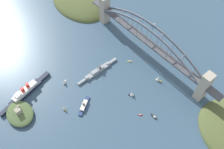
{
  "coord_description": "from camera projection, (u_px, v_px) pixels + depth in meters",
  "views": [
    {
      "loc": [
        -179.18,
        230.82,
        323.83
      ],
      "look_at": [
        0.0,
        79.65,
        8.0
      ],
      "focal_mm": 38.53,
      "sensor_mm": 36.0,
      "label": 1
    }
  ],
  "objects": [
    {
      "name": "small_boat_0",
      "position": [
        132.0,
        94.0,
        375.01
      ],
      "size": [
        9.25,
        8.31,
        9.7
      ],
      "color": "black",
      "rests_on": "ground"
    },
    {
      "name": "seaplane_taxiing_near_bridge",
      "position": [
        153.0,
        25.0,
        473.4
      ],
      "size": [
        8.9,
        9.63,
        5.2
      ],
      "color": "#B7B7B2",
      "rests_on": "ground"
    },
    {
      "name": "naval_cruiser",
      "position": [
        98.0,
        71.0,
        404.56
      ],
      "size": [
        9.36,
        82.64,
        16.79
      ],
      "color": "gray",
      "rests_on": "ground"
    },
    {
      "name": "small_boat_4",
      "position": [
        154.0,
        117.0,
        355.76
      ],
      "size": [
        12.05,
        2.99,
        2.29
      ],
      "color": "black",
      "rests_on": "ground"
    },
    {
      "name": "small_boat_2",
      "position": [
        64.0,
        81.0,
        388.82
      ],
      "size": [
        8.1,
        9.6,
        10.63
      ],
      "color": "silver",
      "rests_on": "ground"
    },
    {
      "name": "small_boat_5",
      "position": [
        140.0,
        115.0,
        357.76
      ],
      "size": [
        5.71,
        5.46,
        2.12
      ],
      "color": "#B2231E",
      "rests_on": "ground"
    },
    {
      "name": "small_boat_1",
      "position": [
        158.0,
        79.0,
        392.29
      ],
      "size": [
        10.6,
        7.85,
        10.55
      ],
      "color": "gold",
      "rests_on": "ground"
    },
    {
      "name": "harbor_arch_bridge",
      "position": [
        148.0,
        42.0,
        405.74
      ],
      "size": [
        293.01,
        16.6,
        66.1
      ],
      "color": "#ADA38E",
      "rests_on": "ground"
    },
    {
      "name": "harbor_ferry_steamer",
      "position": [
        84.0,
        106.0,
        365.42
      ],
      "size": [
        23.34,
        31.76,
        7.47
      ],
      "color": "navy",
      "rests_on": "ground"
    },
    {
      "name": "headland_east_shore",
      "position": [
        80.0,
        4.0,
        515.43
      ],
      "size": [
        141.02,
        93.79,
        28.68
      ],
      "color": "#4C562D",
      "rests_on": "ground"
    },
    {
      "name": "ocean_liner",
      "position": [
        26.0,
        92.0,
        376.57
      ],
      "size": [
        29.38,
        97.13,
        18.26
      ],
      "color": "#1E2333",
      "rests_on": "ground"
    },
    {
      "name": "small_boat_3",
      "position": [
        64.0,
        108.0,
        360.35
      ],
      "size": [
        9.39,
        5.68,
        10.49
      ],
      "color": "gold",
      "rests_on": "ground"
    },
    {
      "name": "fort_island_mid_harbor",
      "position": [
        20.0,
        113.0,
        354.81
      ],
      "size": [
        47.82,
        37.33,
        17.47
      ],
      "color": "#4C6038",
      "rests_on": "ground"
    },
    {
      "name": "channel_marker_buoy",
      "position": [
        159.0,
        79.0,
        396.25
      ],
      "size": [
        2.2,
        2.2,
        2.75
      ],
      "color": "red",
      "rests_on": "ground"
    },
    {
      "name": "small_boat_7",
      "position": [
        130.0,
        61.0,
        419.69
      ],
      "size": [
        7.37,
        8.48,
        1.93
      ],
      "color": "gold",
      "rests_on": "ground"
    },
    {
      "name": "ground_plane",
      "position": [
        146.0,
        54.0,
        430.37
      ],
      "size": [
        1400.0,
        1400.0,
        0.0
      ],
      "primitive_type": "plane",
      "color": "#385166"
    }
  ]
}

